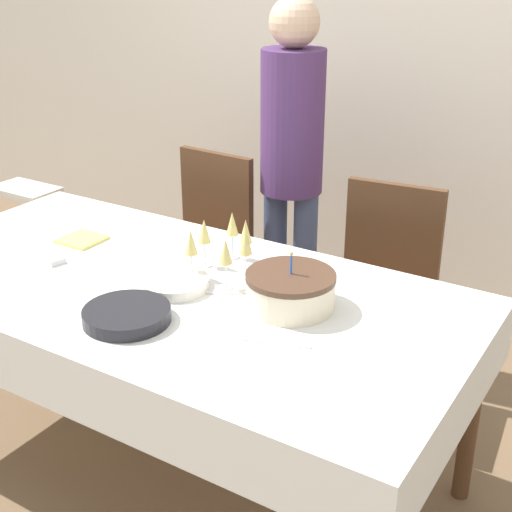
{
  "coord_description": "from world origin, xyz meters",
  "views": [
    {
      "loc": [
        1.39,
        -1.65,
        1.81
      ],
      "look_at": [
        0.28,
        0.12,
        0.89
      ],
      "focal_mm": 50.0,
      "sensor_mm": 36.0,
      "label": 1
    }
  ],
  "objects_px": {
    "dining_chair_far_right": "(382,292)",
    "person_standing": "(292,150)",
    "birthday_cake": "(291,290)",
    "champagne_tray": "(224,252)",
    "high_chair": "(43,225)",
    "plate_stack_dessert": "(175,283)",
    "plate_stack_main": "(127,315)",
    "dining_chair_far_left": "(203,247)"
  },
  "relations": [
    {
      "from": "birthday_cake",
      "to": "plate_stack_main",
      "type": "relative_size",
      "value": 1.06
    },
    {
      "from": "dining_chair_far_right",
      "to": "plate_stack_dessert",
      "type": "height_order",
      "value": "dining_chair_far_right"
    },
    {
      "from": "birthday_cake",
      "to": "plate_stack_main",
      "type": "distance_m",
      "value": 0.5
    },
    {
      "from": "plate_stack_dessert",
      "to": "person_standing",
      "type": "bearing_deg",
      "value": 98.37
    },
    {
      "from": "dining_chair_far_left",
      "to": "plate_stack_dessert",
      "type": "height_order",
      "value": "dining_chair_far_left"
    },
    {
      "from": "birthday_cake",
      "to": "person_standing",
      "type": "xyz_separation_m",
      "value": [
        -0.54,
        0.96,
        0.15
      ]
    },
    {
      "from": "dining_chair_far_right",
      "to": "champagne_tray",
      "type": "relative_size",
      "value": 2.85
    },
    {
      "from": "dining_chair_far_right",
      "to": "dining_chair_far_left",
      "type": "bearing_deg",
      "value": 179.98
    },
    {
      "from": "plate_stack_dessert",
      "to": "high_chair",
      "type": "height_order",
      "value": "plate_stack_dessert"
    },
    {
      "from": "plate_stack_dessert",
      "to": "birthday_cake",
      "type": "bearing_deg",
      "value": 12.62
    },
    {
      "from": "dining_chair_far_left",
      "to": "champagne_tray",
      "type": "bearing_deg",
      "value": -48.75
    },
    {
      "from": "champagne_tray",
      "to": "plate_stack_main",
      "type": "bearing_deg",
      "value": -97.53
    },
    {
      "from": "champagne_tray",
      "to": "plate_stack_dessert",
      "type": "xyz_separation_m",
      "value": [
        -0.08,
        -0.18,
        -0.06
      ]
    },
    {
      "from": "person_standing",
      "to": "high_chair",
      "type": "bearing_deg",
      "value": -163.8
    },
    {
      "from": "birthday_cake",
      "to": "champagne_tray",
      "type": "bearing_deg",
      "value": 163.21
    },
    {
      "from": "dining_chair_far_right",
      "to": "birthday_cake",
      "type": "bearing_deg",
      "value": -90.85
    },
    {
      "from": "person_standing",
      "to": "champagne_tray",
      "type": "bearing_deg",
      "value": -75.19
    },
    {
      "from": "dining_chair_far_left",
      "to": "person_standing",
      "type": "bearing_deg",
      "value": 31.75
    },
    {
      "from": "dining_chair_far_right",
      "to": "plate_stack_dessert",
      "type": "relative_size",
      "value": 4.19
    },
    {
      "from": "dining_chair_far_right",
      "to": "person_standing",
      "type": "xyz_separation_m",
      "value": [
        -0.55,
        0.21,
        0.47
      ]
    },
    {
      "from": "birthday_cake",
      "to": "champagne_tray",
      "type": "height_order",
      "value": "birthday_cake"
    },
    {
      "from": "high_chair",
      "to": "person_standing",
      "type": "bearing_deg",
      "value": 16.2
    },
    {
      "from": "plate_stack_dessert",
      "to": "person_standing",
      "type": "relative_size",
      "value": 0.14
    },
    {
      "from": "dining_chair_far_left",
      "to": "person_standing",
      "type": "distance_m",
      "value": 0.62
    },
    {
      "from": "champagne_tray",
      "to": "plate_stack_dessert",
      "type": "distance_m",
      "value": 0.21
    },
    {
      "from": "plate_stack_dessert",
      "to": "high_chair",
      "type": "bearing_deg",
      "value": 154.24
    },
    {
      "from": "dining_chair_far_left",
      "to": "dining_chair_far_right",
      "type": "distance_m",
      "value": 0.9
    },
    {
      "from": "dining_chair_far_left",
      "to": "champagne_tray",
      "type": "xyz_separation_m",
      "value": [
        0.57,
        -0.65,
        0.34
      ]
    },
    {
      "from": "dining_chair_far_right",
      "to": "plate_stack_main",
      "type": "xyz_separation_m",
      "value": [
        -0.38,
        -1.09,
        0.28
      ]
    },
    {
      "from": "dining_chair_far_right",
      "to": "high_chair",
      "type": "height_order",
      "value": "dining_chair_far_right"
    },
    {
      "from": "champagne_tray",
      "to": "high_chair",
      "type": "bearing_deg",
      "value": 161.37
    },
    {
      "from": "birthday_cake",
      "to": "high_chair",
      "type": "distance_m",
      "value": 1.93
    },
    {
      "from": "plate_stack_main",
      "to": "birthday_cake",
      "type": "bearing_deg",
      "value": 42.79
    },
    {
      "from": "champagne_tray",
      "to": "plate_stack_main",
      "type": "relative_size",
      "value": 1.25
    },
    {
      "from": "plate_stack_main",
      "to": "plate_stack_dessert",
      "type": "height_order",
      "value": "plate_stack_main"
    },
    {
      "from": "plate_stack_dessert",
      "to": "plate_stack_main",
      "type": "bearing_deg",
      "value": -86.04
    },
    {
      "from": "birthday_cake",
      "to": "dining_chair_far_right",
      "type": "bearing_deg",
      "value": 89.15
    },
    {
      "from": "plate_stack_main",
      "to": "plate_stack_dessert",
      "type": "bearing_deg",
      "value": 93.96
    },
    {
      "from": "dining_chair_far_right",
      "to": "plate_stack_main",
      "type": "bearing_deg",
      "value": -109.21
    },
    {
      "from": "champagne_tray",
      "to": "birthday_cake",
      "type": "bearing_deg",
      "value": -16.79
    },
    {
      "from": "dining_chair_far_left",
      "to": "high_chair",
      "type": "distance_m",
      "value": 0.93
    },
    {
      "from": "plate_stack_main",
      "to": "high_chair",
      "type": "xyz_separation_m",
      "value": [
        -1.43,
        0.94,
        -0.31
      ]
    }
  ]
}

